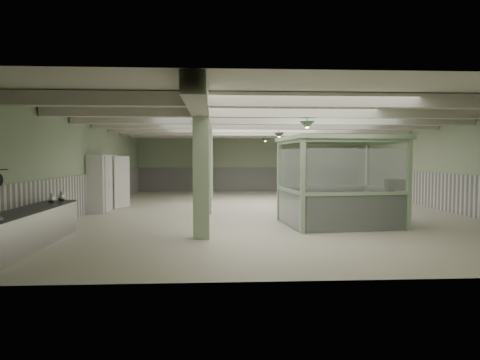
{
  "coord_description": "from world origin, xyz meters",
  "views": [
    {
      "loc": [
        -2.11,
        -17.17,
        2.12
      ],
      "look_at": [
        -1.23,
        -1.52,
        1.3
      ],
      "focal_mm": 32.0,
      "sensor_mm": 36.0,
      "label": 1
    }
  ],
  "objects": [
    {
      "name": "wainscot_back",
      "position": [
        0.0,
        9.97,
        0.75
      ],
      "size": [
        13.9,
        0.05,
        1.5
      ],
      "primitive_type": "cube",
      "color": "white",
      "rests_on": "floor"
    },
    {
      "name": "beam_f",
      "position": [
        0.0,
        5.0,
        3.42
      ],
      "size": [
        13.9,
        0.35,
        0.32
      ],
      "primitive_type": "cube",
      "color": "beige",
      "rests_on": "ceiling"
    },
    {
      "name": "wainscot_left",
      "position": [
        -6.97,
        0.0,
        0.75
      ],
      "size": [
        0.05,
        19.9,
        1.5
      ],
      "primitive_type": "cube",
      "color": "white",
      "rests_on": "floor"
    },
    {
      "name": "ceiling",
      "position": [
        0.0,
        0.0,
        3.6
      ],
      "size": [
        14.0,
        20.0,
        0.02
      ],
      "primitive_type": "cube",
      "color": "beige",
      "rests_on": "wall_back"
    },
    {
      "name": "beam_c",
      "position": [
        0.0,
        -2.5,
        3.42
      ],
      "size": [
        13.9,
        0.35,
        0.32
      ],
      "primitive_type": "cube",
      "color": "beige",
      "rests_on": "ceiling"
    },
    {
      "name": "beam_d",
      "position": [
        0.0,
        0.0,
        3.42
      ],
      "size": [
        13.9,
        0.35,
        0.32
      ],
      "primitive_type": "cube",
      "color": "beige",
      "rests_on": "ceiling"
    },
    {
      "name": "column_c",
      "position": [
        -2.5,
        4.0,
        1.8
      ],
      "size": [
        0.42,
        0.42,
        3.6
      ],
      "primitive_type": "cube",
      "color": "#A7C09A",
      "rests_on": "floor"
    },
    {
      "name": "filing_cabinet",
      "position": [
        3.48,
        -4.11,
        0.73
      ],
      "size": [
        0.58,
        0.75,
        1.46
      ],
      "primitive_type": "cube",
      "rotation": [
        0.0,
        0.0,
        -0.17
      ],
      "color": "#525244",
      "rests_on": "floor"
    },
    {
      "name": "wall_back",
      "position": [
        0.0,
        10.0,
        1.8
      ],
      "size": [
        14.0,
        0.02,
        3.6
      ],
      "primitive_type": "cube",
      "color": "#90A282",
      "rests_on": "floor"
    },
    {
      "name": "wall_right",
      "position": [
        7.0,
        0.0,
        1.8
      ],
      "size": [
        0.02,
        20.0,
        3.6
      ],
      "primitive_type": "cube",
      "color": "#90A282",
      "rests_on": "floor"
    },
    {
      "name": "guard_booth",
      "position": [
        1.74,
        -3.98,
        1.86
      ],
      "size": [
        3.72,
        3.24,
        2.78
      ],
      "rotation": [
        0.0,
        0.0,
        0.1
      ],
      "color": "#9EBD97",
      "rests_on": "floor"
    },
    {
      "name": "beam_g",
      "position": [
        0.0,
        7.5,
        3.42
      ],
      "size": [
        13.9,
        0.35,
        0.32
      ],
      "primitive_type": "cube",
      "color": "beige",
      "rests_on": "ceiling"
    },
    {
      "name": "pitcher_far",
      "position": [
        -6.39,
        -5.13,
        1.05
      ],
      "size": [
        0.21,
        0.24,
        0.29
      ],
      "primitive_type": null,
      "rotation": [
        0.0,
        0.0,
        -0.03
      ],
      "color": "#BDBCC1",
      "rests_on": "prep_counter"
    },
    {
      "name": "pendant_back",
      "position": [
        0.5,
        5.5,
        3.05
      ],
      "size": [
        0.44,
        0.44,
        0.22
      ],
      "primitive_type": "cone",
      "rotation": [
        3.14,
        0.0,
        0.0
      ],
      "color": "#2C392A",
      "rests_on": "ceiling"
    },
    {
      "name": "floor",
      "position": [
        0.0,
        0.0,
        0.0
      ],
      "size": [
        20.0,
        20.0,
        0.0
      ],
      "primitive_type": "plane",
      "color": "beige",
      "rests_on": "ground"
    },
    {
      "name": "beam_e",
      "position": [
        0.0,
        2.5,
        3.42
      ],
      "size": [
        13.9,
        0.35,
        0.32
      ],
      "primitive_type": "cube",
      "color": "beige",
      "rests_on": "ceiling"
    },
    {
      "name": "beam_b",
      "position": [
        0.0,
        -5.0,
        3.42
      ],
      "size": [
        13.9,
        0.35,
        0.32
      ],
      "primitive_type": "cube",
      "color": "beige",
      "rests_on": "ceiling"
    },
    {
      "name": "pitcher_near",
      "position": [
        -6.48,
        -5.62,
        1.04
      ],
      "size": [
        0.2,
        0.22,
        0.27
      ],
      "primitive_type": null,
      "rotation": [
        0.0,
        0.0,
        -0.06
      ],
      "color": "#BDBCC1",
      "rests_on": "prep_counter"
    },
    {
      "name": "girder",
      "position": [
        -2.5,
        0.0,
        3.38
      ],
      "size": [
        0.45,
        19.9,
        0.4
      ],
      "primitive_type": "cube",
      "color": "beige",
      "rests_on": "ceiling"
    },
    {
      "name": "beam_a",
      "position": [
        0.0,
        -7.5,
        3.42
      ],
      "size": [
        13.9,
        0.35,
        0.32
      ],
      "primitive_type": "cube",
      "color": "beige",
      "rests_on": "ceiling"
    },
    {
      "name": "prep_counter",
      "position": [
        -6.54,
        -6.93,
        0.46
      ],
      "size": [
        0.8,
        4.57,
        0.91
      ],
      "color": "#BDBCC1",
      "rests_on": "floor"
    },
    {
      "name": "column_d",
      "position": [
        -2.5,
        8.0,
        1.8
      ],
      "size": [
        0.42,
        0.42,
        3.6
      ],
      "primitive_type": "cube",
      "color": "#A7C09A",
      "rests_on": "floor"
    },
    {
      "name": "walkin_cooler",
      "position": [
        -6.62,
        0.24,
        1.13
      ],
      "size": [
        1.01,
        2.47,
        2.27
      ],
      "color": "silver",
      "rests_on": "floor"
    },
    {
      "name": "pendant_front",
      "position": [
        0.5,
        -5.0,
        3.05
      ],
      "size": [
        0.44,
        0.44,
        0.22
      ],
      "primitive_type": "cone",
      "rotation": [
        3.14,
        0.0,
        0.0
      ],
      "color": "#2C392A",
      "rests_on": "ceiling"
    },
    {
      "name": "column_b",
      "position": [
        -2.5,
        -1.0,
        1.8
      ],
      "size": [
        0.42,
        0.42,
        3.6
      ],
      "primitive_type": "cube",
      "color": "#A7C09A",
      "rests_on": "floor"
    },
    {
      "name": "wall_front",
      "position": [
        0.0,
        -10.0,
        1.8
      ],
      "size": [
        14.0,
        0.02,
        3.6
      ],
      "primitive_type": "cube",
      "color": "#90A282",
      "rests_on": "floor"
    },
    {
      "name": "wainscot_right",
      "position": [
        6.97,
        0.0,
        0.75
      ],
      "size": [
        0.05,
        19.9,
        1.5
      ],
      "primitive_type": "cube",
      "color": "white",
      "rests_on": "floor"
    },
    {
      "name": "column_a",
      "position": [
        -2.5,
        -6.0,
        1.8
      ],
      "size": [
        0.42,
        0.42,
        3.6
      ],
      "primitive_type": "cube",
      "color": "#A7C09A",
      "rests_on": "floor"
    },
    {
      "name": "wall_left",
      "position": [
        -7.0,
        0.0,
        1.8
      ],
      "size": [
        0.02,
        20.0,
        3.6
      ],
      "primitive_type": "cube",
      "color": "#90A282",
      "rests_on": "floor"
    },
    {
      "name": "pendant_mid",
      "position": [
        0.5,
        0.5,
        3.05
      ],
      "size": [
        0.44,
        0.44,
        0.22
      ],
      "primitive_type": "cone",
      "rotation": [
        3.14,
        0.0,
        0.0
      ],
      "color": "#2C392A",
      "rests_on": "ceiling"
    }
  ]
}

